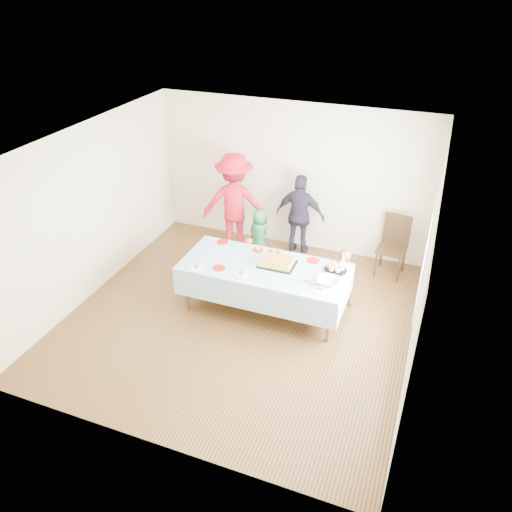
{
  "coord_description": "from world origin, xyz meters",
  "views": [
    {
      "loc": [
        2.4,
        -5.61,
        4.71
      ],
      "look_at": [
        0.15,
        0.3,
        0.95
      ],
      "focal_mm": 35.0,
      "sensor_mm": 36.0,
      "label": 1
    }
  ],
  "objects_px": {
    "adult_left": "(235,203)",
    "party_table": "(264,269)",
    "birthday_cake": "(277,262)",
    "dining_chair": "(394,242)"
  },
  "relations": [
    {
      "from": "party_table",
      "to": "birthday_cake",
      "type": "relative_size",
      "value": 4.7
    },
    {
      "from": "birthday_cake",
      "to": "dining_chair",
      "type": "bearing_deg",
      "value": 48.2
    },
    {
      "from": "birthday_cake",
      "to": "dining_chair",
      "type": "height_order",
      "value": "dining_chair"
    },
    {
      "from": "adult_left",
      "to": "party_table",
      "type": "bearing_deg",
      "value": 109.67
    },
    {
      "from": "birthday_cake",
      "to": "adult_left",
      "type": "height_order",
      "value": "adult_left"
    },
    {
      "from": "birthday_cake",
      "to": "adult_left",
      "type": "distance_m",
      "value": 2.05
    },
    {
      "from": "dining_chair",
      "to": "adult_left",
      "type": "bearing_deg",
      "value": -170.35
    },
    {
      "from": "dining_chair",
      "to": "adult_left",
      "type": "relative_size",
      "value": 0.57
    },
    {
      "from": "party_table",
      "to": "birthday_cake",
      "type": "distance_m",
      "value": 0.22
    },
    {
      "from": "birthday_cake",
      "to": "dining_chair",
      "type": "distance_m",
      "value": 2.29
    }
  ]
}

